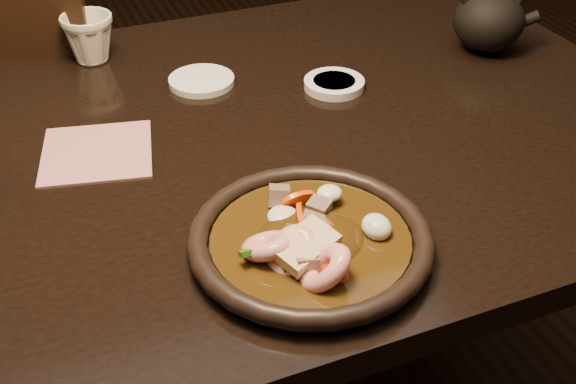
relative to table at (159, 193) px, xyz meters
name	(u,v)px	position (x,y,z in m)	size (l,w,h in m)	color
table	(159,193)	(0.00, 0.00, 0.00)	(1.60, 0.90, 0.75)	black
chair	(12,125)	(-0.19, 0.55, -0.14)	(0.58, 0.58, 0.98)	black
plate	(310,241)	(0.12, -0.29, 0.09)	(0.29, 0.29, 0.03)	black
stirfry	(308,241)	(0.11, -0.29, 0.10)	(0.18, 0.20, 0.06)	#311F09
soy_dish	(334,84)	(0.32, 0.07, 0.08)	(0.10, 0.10, 0.01)	white
saucer_right	(202,81)	(0.12, 0.17, 0.08)	(0.11, 0.11, 0.01)	white
tea_cup	(89,37)	(-0.03, 0.33, 0.12)	(0.09, 0.08, 0.09)	silver
napkin	(97,153)	(-0.08, 0.02, 0.08)	(0.15, 0.15, 0.00)	#B67170
teapot	(490,17)	(0.63, 0.10, 0.14)	(0.15, 0.12, 0.17)	black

